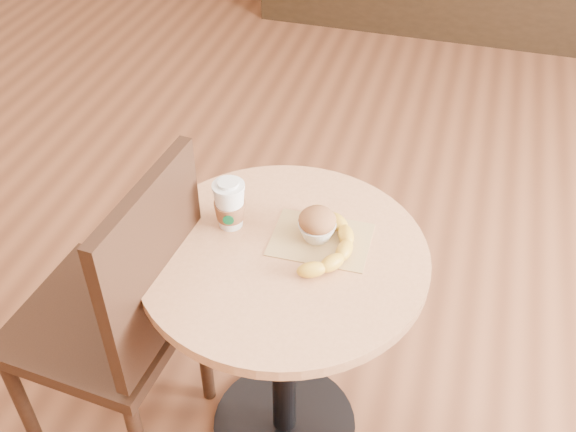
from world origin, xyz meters
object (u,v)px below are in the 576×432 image
(cafe_table, at_px, (284,311))
(coffee_cup, at_px, (230,206))
(muffin, at_px, (317,224))
(chair_left, at_px, (122,314))
(banana, at_px, (328,242))

(cafe_table, distance_m, coffee_cup, 0.32)
(muffin, bearing_deg, chair_left, -156.12)
(muffin, height_order, banana, muffin)
(coffee_cup, distance_m, banana, 0.26)
(chair_left, height_order, banana, chair_left)
(chair_left, distance_m, banana, 0.57)
(chair_left, bearing_deg, muffin, 118.35)
(chair_left, distance_m, muffin, 0.56)
(muffin, distance_m, banana, 0.05)
(chair_left, bearing_deg, cafe_table, 113.14)
(muffin, bearing_deg, cafe_table, -132.68)
(cafe_table, bearing_deg, coffee_cup, 159.11)
(chair_left, xyz_separation_m, banana, (0.50, 0.17, 0.23))
(coffee_cup, relative_size, banana, 0.49)
(cafe_table, distance_m, muffin, 0.28)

